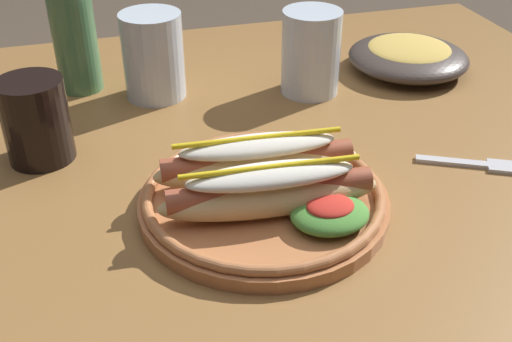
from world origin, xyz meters
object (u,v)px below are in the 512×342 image
object	(u,v)px
side_bowl	(408,56)
hot_dog_plate	(266,190)
fork	(475,164)
soda_cup	(36,120)
water_cup	(153,56)
glass_bottle	(74,34)
extra_cup	(311,52)

from	to	relation	value
side_bowl	hot_dog_plate	bearing A→B (deg)	-137.34
fork	side_bowl	bearing A→B (deg)	105.98
soda_cup	side_bowl	distance (m)	0.57
fork	soda_cup	size ratio (longest dim) A/B	1.12
water_cup	glass_bottle	size ratio (longest dim) A/B	0.54
fork	side_bowl	xyz separation A→B (m)	(0.06, 0.28, 0.02)
hot_dog_plate	side_bowl	xyz separation A→B (m)	(0.32, 0.30, -0.00)
fork	extra_cup	xyz separation A→B (m)	(-0.12, 0.25, 0.06)
side_bowl	glass_bottle	bearing A→B (deg)	171.59
soda_cup	side_bowl	size ratio (longest dim) A/B	0.55
glass_bottle	hot_dog_plate	bearing A→B (deg)	-64.61
soda_cup	water_cup	world-z (taller)	water_cup
extra_cup	glass_bottle	xyz separation A→B (m)	(-0.33, 0.10, 0.02)
soda_cup	extra_cup	size ratio (longest dim) A/B	0.85
fork	glass_bottle	size ratio (longest dim) A/B	0.50
hot_dog_plate	extra_cup	bearing A→B (deg)	61.24
hot_dog_plate	soda_cup	size ratio (longest dim) A/B	2.62
water_cup	extra_cup	bearing A→B (deg)	-12.33
soda_cup	fork	bearing A→B (deg)	-18.14
soda_cup	glass_bottle	xyz separation A→B (m)	(0.06, 0.19, 0.03)
hot_dog_plate	side_bowl	distance (m)	0.44
water_cup	side_bowl	distance (m)	0.40
hot_dog_plate	extra_cup	distance (m)	0.31
extra_cup	side_bowl	world-z (taller)	extra_cup
soda_cup	extra_cup	distance (m)	0.39
soda_cup	hot_dog_plate	bearing A→B (deg)	-37.63
hot_dog_plate	glass_bottle	xyz separation A→B (m)	(-0.18, 0.37, 0.06)
hot_dog_plate	soda_cup	bearing A→B (deg)	142.37
fork	water_cup	bearing A→B (deg)	165.51
water_cup	soda_cup	bearing A→B (deg)	-139.45
soda_cup	extra_cup	world-z (taller)	extra_cup
extra_cup	glass_bottle	world-z (taller)	glass_bottle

